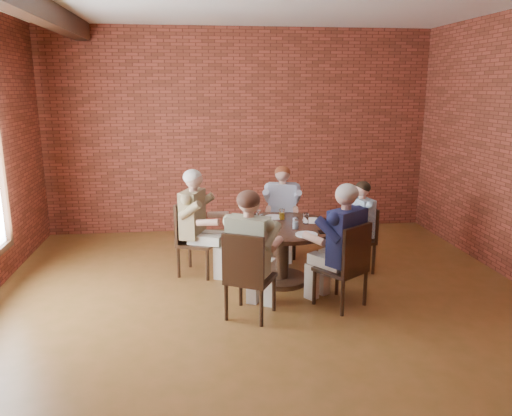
{
  "coord_description": "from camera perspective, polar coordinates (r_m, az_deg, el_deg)",
  "views": [
    {
      "loc": [
        -0.78,
        -4.97,
        2.44
      ],
      "look_at": [
        -0.04,
        1.0,
        0.98
      ],
      "focal_mm": 35.0,
      "sensor_mm": 36.0,
      "label": 1
    }
  ],
  "objects": [
    {
      "name": "plate_c",
      "position": [
        6.4,
        -0.37,
        -1.57
      ],
      "size": [
        0.26,
        0.26,
        0.01
      ],
      "primitive_type": "cylinder",
      "color": "white",
      "rests_on": "dining_table"
    },
    {
      "name": "wall_front",
      "position": [
        1.82,
        19.46,
        -11.1
      ],
      "size": [
        7.0,
        0.0,
        7.0
      ],
      "primitive_type": "plane",
      "rotation": [
        -1.57,
        0.0,
        0.0
      ],
      "color": "brown",
      "rests_on": "ground"
    },
    {
      "name": "diner_d",
      "position": [
        5.33,
        -0.65,
        -5.34
      ],
      "size": [
        0.83,
        0.89,
        1.41
      ],
      "primitive_type": null,
      "rotation": [
        0.0,
        0.0,
        2.65
      ],
      "color": "gray",
      "rests_on": "floor"
    },
    {
      "name": "diner_a",
      "position": [
        6.78,
        11.61,
        -2.2
      ],
      "size": [
        0.66,
        0.58,
        1.24
      ],
      "primitive_type": null,
      "rotation": [
        0.0,
        0.0,
        -1.37
      ],
      "color": "teal",
      "rests_on": "floor"
    },
    {
      "name": "plate_a",
      "position": [
        6.5,
        6.49,
        -1.42
      ],
      "size": [
        0.26,
        0.26,
        0.01
      ],
      "primitive_type": "cylinder",
      "color": "white",
      "rests_on": "dining_table"
    },
    {
      "name": "glass_b",
      "position": [
        6.53,
        2.97,
        -0.72
      ],
      "size": [
        0.07,
        0.07,
        0.14
      ],
      "primitive_type": "cylinder",
      "color": "white",
      "rests_on": "dining_table"
    },
    {
      "name": "glass_d",
      "position": [
        6.26,
        0.63,
        -1.32
      ],
      "size": [
        0.07,
        0.07,
        0.14
      ],
      "primitive_type": "cylinder",
      "color": "white",
      "rests_on": "dining_table"
    },
    {
      "name": "glass_g",
      "position": [
        6.12,
        4.52,
        -1.73
      ],
      "size": [
        0.07,
        0.07,
        0.14
      ],
      "primitive_type": "cylinder",
      "color": "white",
      "rests_on": "dining_table"
    },
    {
      "name": "diner_c",
      "position": [
        6.59,
        -6.72,
        -1.71
      ],
      "size": [
        0.86,
        0.79,
        1.41
      ],
      "primitive_type": null,
      "rotation": [
        0.0,
        0.0,
        1.2
      ],
      "color": "brown",
      "rests_on": "floor"
    },
    {
      "name": "glass_f",
      "position": [
        5.87,
        0.8,
        -2.36
      ],
      "size": [
        0.07,
        0.07,
        0.14
      ],
      "primitive_type": "cylinder",
      "color": "white",
      "rests_on": "dining_table"
    },
    {
      "name": "plate_b",
      "position": [
        6.62,
        2.05,
        -1.06
      ],
      "size": [
        0.26,
        0.26,
        0.01
      ],
      "primitive_type": "cylinder",
      "color": "white",
      "rests_on": "dining_table"
    },
    {
      "name": "wall_back",
      "position": [
        8.54,
        -1.81,
        8.69
      ],
      "size": [
        7.0,
        0.0,
        7.0
      ],
      "primitive_type": "plane",
      "rotation": [
        1.57,
        0.0,
        0.0
      ],
      "color": "brown",
      "rests_on": "ground"
    },
    {
      "name": "floor",
      "position": [
        5.59,
        1.73,
        -12.21
      ],
      "size": [
        7.0,
        7.0,
        0.0
      ],
      "primitive_type": "plane",
      "color": "brown",
      "rests_on": "ground"
    },
    {
      "name": "chair_d",
      "position": [
        5.31,
        -1.03,
        -7.46
      ],
      "size": [
        0.62,
        0.62,
        0.98
      ],
      "rotation": [
        0.0,
        0.0,
        2.65
      ],
      "color": "#321B10",
      "rests_on": "floor"
    },
    {
      "name": "chair_a",
      "position": [
        6.85,
        12.08,
        -3.22
      ],
      "size": [
        0.45,
        0.45,
        0.89
      ],
      "rotation": [
        0.0,
        0.0,
        -1.37
      ],
      "color": "#321B10",
      "rests_on": "floor"
    },
    {
      "name": "plate_d",
      "position": [
        5.88,
        5.79,
        -3.03
      ],
      "size": [
        0.26,
        0.26,
        0.01
      ],
      "primitive_type": "cylinder",
      "color": "white",
      "rests_on": "dining_table"
    },
    {
      "name": "diner_e",
      "position": [
        5.68,
        9.73,
        -4.28
      ],
      "size": [
        0.88,
        0.92,
        1.42
      ],
      "primitive_type": null,
      "rotation": [
        0.0,
        0.0,
        3.75
      ],
      "color": "#181C45",
      "rests_on": "floor"
    },
    {
      "name": "glass_e",
      "position": [
        6.16,
        0.69,
        -1.57
      ],
      "size": [
        0.07,
        0.07,
        0.14
      ],
      "primitive_type": "cylinder",
      "color": "white",
      "rests_on": "dining_table"
    },
    {
      "name": "smartphone",
      "position": [
        6.01,
        7.47,
        -2.73
      ],
      "size": [
        0.07,
        0.13,
        0.01
      ],
      "primitive_type": "cube",
      "rotation": [
        0.0,
        0.0,
        -0.01
      ],
      "color": "black",
      "rests_on": "dining_table"
    },
    {
      "name": "chair_b",
      "position": [
        7.4,
        2.98,
        -1.48
      ],
      "size": [
        0.5,
        0.5,
        0.94
      ],
      "rotation": [
        0.0,
        0.0,
        -0.18
      ],
      "color": "#321B10",
      "rests_on": "floor"
    },
    {
      "name": "glass_a",
      "position": [
        6.35,
        5.72,
        -1.19
      ],
      "size": [
        0.07,
        0.07,
        0.14
      ],
      "primitive_type": "cylinder",
      "color": "white",
      "rests_on": "dining_table"
    },
    {
      "name": "dining_table",
      "position": [
        6.34,
        2.89,
        -3.91
      ],
      "size": [
        1.38,
        1.38,
        0.75
      ],
      "color": "#321B10",
      "rests_on": "floor"
    },
    {
      "name": "diner_b",
      "position": [
        7.28,
        2.99,
        -0.46
      ],
      "size": [
        0.64,
        0.73,
        1.33
      ],
      "primitive_type": null,
      "rotation": [
        0.0,
        0.0,
        -0.18
      ],
      "color": "#9CA8C6",
      "rests_on": "floor"
    },
    {
      "name": "chair_e",
      "position": [
        5.68,
        10.43,
        -6.24
      ],
      "size": [
        0.65,
        0.65,
        0.98
      ],
      "rotation": [
        0.0,
        0.0,
        3.75
      ],
      "color": "#321B10",
      "rests_on": "floor"
    },
    {
      "name": "glass_c",
      "position": [
        6.46,
        0.35,
        -0.86
      ],
      "size": [
        0.07,
        0.07,
        0.14
      ],
      "primitive_type": "cylinder",
      "color": "white",
      "rests_on": "dining_table"
    },
    {
      "name": "chair_c",
      "position": [
        6.67,
        -7.45,
        -3.13
      ],
      "size": [
        0.6,
        0.6,
        0.98
      ],
      "rotation": [
        0.0,
        0.0,
        1.2
      ],
      "color": "#321B10",
      "rests_on": "floor"
    }
  ]
}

